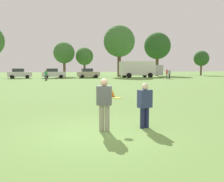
{
  "coord_description": "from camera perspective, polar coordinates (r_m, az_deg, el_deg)",
  "views": [
    {
      "loc": [
        -1.31,
        -7.49,
        2.12
      ],
      "look_at": [
        0.75,
        0.88,
        1.27
      ],
      "focal_mm": 39.21,
      "sensor_mm": 36.0,
      "label": 1
    }
  ],
  "objects": [
    {
      "name": "parked_car_mid_right",
      "position": [
        46.64,
        -13.55,
        4.03
      ],
      "size": [
        4.27,
        2.34,
        1.82
      ],
      "color": "silver",
      "rests_on": "ground"
    },
    {
      "name": "parked_car_center",
      "position": [
        48.08,
        -20.73,
        3.86
      ],
      "size": [
        4.27,
        2.34,
        1.82
      ],
      "color": "silver",
      "rests_on": "ground"
    },
    {
      "name": "tree_far_west_pine",
      "position": [
        64.49,
        20.12,
        7.13
      ],
      "size": [
        3.73,
        3.73,
        6.05
      ],
      "color": "brown",
      "rests_on": "ground"
    },
    {
      "name": "bystander_sideline_watcher",
      "position": [
        44.14,
        12.66,
        4.04
      ],
      "size": [
        0.48,
        0.55,
        1.75
      ],
      "color": "#4C4C51",
      "rests_on": "ground"
    },
    {
      "name": "tree_center_elm",
      "position": [
        54.41,
        -11.11,
        8.7
      ],
      "size": [
        4.57,
        4.57,
        7.43
      ],
      "color": "brown",
      "rests_on": "ground"
    },
    {
      "name": "traffic_cone",
      "position": [
        17.48,
        0.19,
        -0.57
      ],
      "size": [
        0.32,
        0.32,
        0.48
      ],
      "color": "#D8590C",
      "rests_on": "ground"
    },
    {
      "name": "tree_far_east_pine",
      "position": [
        60.43,
        10.53,
        10.26
      ],
      "size": [
        6.33,
        6.33,
        10.28
      ],
      "color": "brown",
      "rests_on": "ground"
    },
    {
      "name": "player_thrower",
      "position": [
        8.01,
        -1.82,
        -2.54
      ],
      "size": [
        0.54,
        0.42,
        1.74
      ],
      "color": "gray",
      "rests_on": "ground"
    },
    {
      "name": "tree_east_birch",
      "position": [
        56.51,
        -6.45,
        8.01
      ],
      "size": [
        4.01,
        4.01,
        6.51
      ],
      "color": "brown",
      "rests_on": "ground"
    },
    {
      "name": "frisbee",
      "position": [
        8.35,
        1.3,
        -1.65
      ],
      "size": [
        0.27,
        0.27,
        0.04
      ],
      "color": "yellow"
    },
    {
      "name": "player_defender",
      "position": [
        8.53,
        7.64,
        -2.83
      ],
      "size": [
        0.52,
        0.37,
        1.56
      ],
      "color": "#1E234C",
      "rests_on": "ground"
    },
    {
      "name": "tree_east_oak",
      "position": [
        54.23,
        1.7,
        11.48
      ],
      "size": [
        6.83,
        6.83,
        11.09
      ],
      "color": "brown",
      "rests_on": "ground"
    },
    {
      "name": "ground_plane",
      "position": [
        7.9,
        -3.81,
        -9.95
      ],
      "size": [
        187.37,
        187.37,
        0.0
      ],
      "primitive_type": "plane",
      "color": "#6B9347"
    },
    {
      "name": "parked_car_near_right",
      "position": [
        47.04,
        -5.59,
        4.17
      ],
      "size": [
        4.27,
        2.34,
        1.82
      ],
      "color": "#B7AD99",
      "rests_on": "ground"
    },
    {
      "name": "bystander_field_marshal",
      "position": [
        44.86,
        13.26,
        3.99
      ],
      "size": [
        0.48,
        0.52,
        1.65
      ],
      "color": "#4C4C51",
      "rests_on": "ground"
    },
    {
      "name": "box_truck",
      "position": [
        49.05,
        6.6,
        5.19
      ],
      "size": [
        8.59,
        3.23,
        3.18
      ],
      "color": "white",
      "rests_on": "ground"
    },
    {
      "name": "bystander_far_jogger",
      "position": [
        39.76,
        -15.13,
        3.72
      ],
      "size": [
        0.47,
        0.3,
        1.62
      ],
      "color": "#4C4C51",
      "rests_on": "ground"
    }
  ]
}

